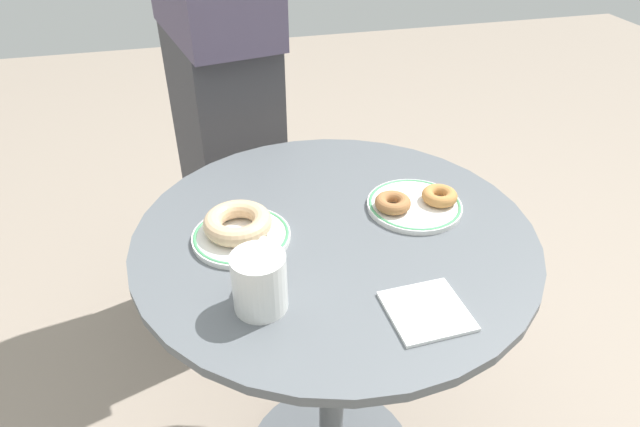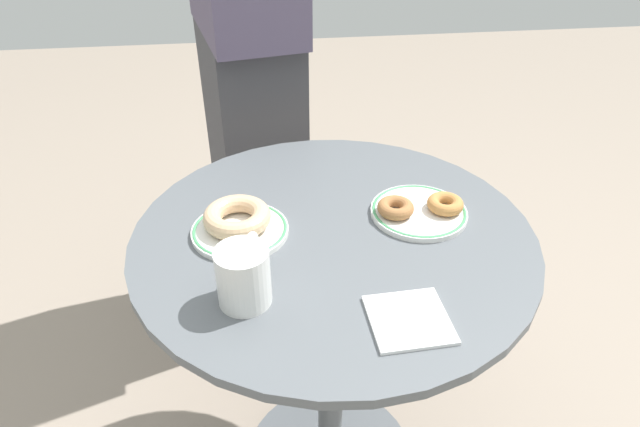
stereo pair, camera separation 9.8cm
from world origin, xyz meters
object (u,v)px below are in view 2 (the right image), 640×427
at_px(cafe_table, 332,330).
at_px(plate_left, 240,230).
at_px(coffee_mug, 244,275).
at_px(plate_right, 419,212).
at_px(donut_cinnamon, 396,208).
at_px(donut_glazed, 237,217).
at_px(donut_old_fashioned, 445,204).
at_px(paper_napkin, 409,320).
at_px(person_figure, 248,57).

height_order(cafe_table, plate_left, plate_left).
bearing_deg(coffee_mug, plate_right, 30.16).
bearing_deg(donut_cinnamon, plate_right, 7.34).
distance_m(plate_right, donut_glazed, 0.33).
bearing_deg(donut_old_fashioned, plate_left, -178.13).
distance_m(donut_cinnamon, paper_napkin, 0.26).
bearing_deg(donut_glazed, plate_right, 1.34).
bearing_deg(donut_old_fashioned, donut_glazed, -179.59).
bearing_deg(person_figure, cafe_table, -78.51).
height_order(paper_napkin, person_figure, person_figure).
bearing_deg(donut_glazed, coffee_mug, -86.14).
bearing_deg(donut_cinnamon, person_figure, 111.76).
height_order(cafe_table, person_figure, person_figure).
distance_m(paper_napkin, person_figure, 0.91).
distance_m(plate_left, plate_right, 0.33).
distance_m(donut_cinnamon, coffee_mug, 0.33).
bearing_deg(plate_right, paper_napkin, -108.35).
relative_size(plate_right, person_figure, 0.11).
height_order(donut_old_fashioned, coffee_mug, coffee_mug).
xyz_separation_m(plate_left, donut_old_fashioned, (0.37, 0.01, 0.02)).
bearing_deg(donut_old_fashioned, coffee_mug, -153.75).
height_order(donut_glazed, person_figure, person_figure).
distance_m(plate_left, coffee_mug, 0.17).
relative_size(coffee_mug, person_figure, 0.07).
distance_m(coffee_mug, person_figure, 0.81).
bearing_deg(cafe_table, plate_left, 174.55).
xyz_separation_m(coffee_mug, person_figure, (0.02, 0.81, 0.05)).
distance_m(cafe_table, donut_cinnamon, 0.30).
bearing_deg(person_figure, paper_napkin, -76.65).
height_order(plate_right, donut_old_fashioned, donut_old_fashioned).
distance_m(donut_cinnamon, person_figure, 0.68).
bearing_deg(plate_right, donut_glazed, -178.66).
relative_size(plate_right, donut_old_fashioned, 2.67).
distance_m(donut_old_fashioned, person_figure, 0.72).
distance_m(plate_right, coffee_mug, 0.37).
bearing_deg(person_figure, plate_right, -64.45).
relative_size(plate_right, donut_glazed, 1.49).
height_order(cafe_table, donut_glazed, donut_glazed).
height_order(plate_left, donut_glazed, donut_glazed).
relative_size(cafe_table, plate_right, 4.07).
distance_m(plate_right, donut_cinnamon, 0.05).
bearing_deg(plate_right, person_figure, 115.55).
xyz_separation_m(cafe_table, donut_old_fashioned, (0.21, 0.03, 0.27)).
bearing_deg(person_figure, donut_old_fashioned, -61.24).
xyz_separation_m(plate_left, coffee_mug, (0.01, -0.17, 0.04)).
xyz_separation_m(plate_right, donut_old_fashioned, (0.05, -0.01, 0.02)).
bearing_deg(donut_glazed, person_figure, 86.84).
xyz_separation_m(plate_left, paper_napkin, (0.24, -0.25, -0.00)).
height_order(plate_right, person_figure, person_figure).
relative_size(paper_napkin, person_figure, 0.07).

